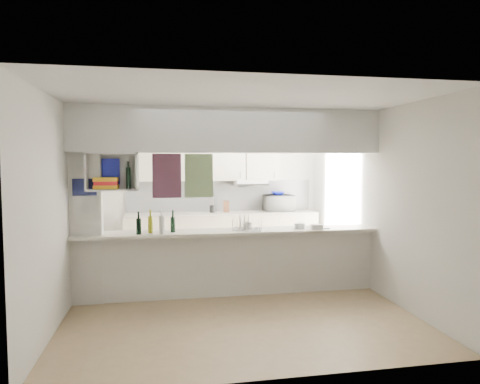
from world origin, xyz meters
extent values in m
plane|color=#9A8059|center=(0.00, 0.00, 0.00)|extent=(4.80, 4.80, 0.00)
plane|color=white|center=(0.00, 0.00, 2.60)|extent=(4.80, 4.80, 0.00)
plane|color=silver|center=(0.00, 2.40, 1.30)|extent=(4.20, 0.00, 4.20)
plane|color=silver|center=(-2.10, 0.00, 1.30)|extent=(0.00, 4.80, 4.80)
plane|color=silver|center=(2.10, 0.00, 1.30)|extent=(0.00, 4.80, 4.80)
cube|color=silver|center=(0.00, 0.00, 0.44)|extent=(4.20, 0.15, 0.88)
cube|color=beige|center=(0.00, 0.00, 0.90)|extent=(4.20, 0.50, 0.04)
cube|color=white|center=(0.00, 0.00, 2.30)|extent=(4.20, 0.50, 0.60)
cube|color=silver|center=(-1.90, 0.00, 1.30)|extent=(0.40, 0.18, 2.60)
cube|color=#191E4C|center=(-1.90, -0.10, 1.55)|extent=(0.30, 0.01, 0.22)
cube|color=white|center=(-1.90, -0.10, 1.32)|extent=(0.30, 0.01, 0.24)
cube|color=black|center=(-0.85, 0.22, 1.68)|extent=(0.40, 0.02, 0.62)
cube|color=#196874|center=(-0.40, 0.22, 1.68)|extent=(0.40, 0.02, 0.62)
cube|color=white|center=(-1.55, -0.10, 1.51)|extent=(0.65, 0.35, 0.02)
cube|color=white|center=(-1.55, -0.10, 1.99)|extent=(0.65, 0.35, 0.02)
cube|color=white|center=(-1.55, 0.06, 1.75)|extent=(0.65, 0.02, 0.50)
cube|color=white|center=(-1.86, -0.10, 1.75)|extent=(0.02, 0.35, 0.50)
cube|color=white|center=(-1.24, -0.10, 1.75)|extent=(0.02, 0.35, 0.50)
cube|color=orange|center=(-1.63, -0.10, 1.55)|extent=(0.30, 0.24, 0.05)
cube|color=red|center=(-1.63, -0.10, 1.60)|extent=(0.28, 0.22, 0.05)
cube|color=orange|center=(-1.63, -0.10, 1.65)|extent=(0.30, 0.24, 0.05)
cube|color=#0D138F|center=(-1.60, 0.02, 1.75)|extent=(0.26, 0.02, 0.34)
cylinder|color=black|center=(-1.35, -0.10, 1.67)|extent=(0.06, 0.06, 0.28)
cube|color=#EDE2C9|center=(0.20, 2.10, 0.45)|extent=(3.60, 0.60, 0.90)
cube|color=beige|center=(0.20, 2.10, 0.91)|extent=(3.60, 0.63, 0.03)
cube|color=silver|center=(0.20, 2.38, 1.22)|extent=(3.60, 0.03, 0.60)
cube|color=#EDE2C9|center=(0.00, 2.23, 1.88)|extent=(2.62, 0.34, 0.72)
cube|color=white|center=(0.75, 2.16, 1.48)|extent=(0.60, 0.46, 0.12)
cube|color=silver|center=(0.75, 1.93, 1.45)|extent=(0.60, 0.02, 0.05)
imported|color=white|center=(1.33, 2.15, 1.08)|extent=(0.57, 0.39, 0.31)
imported|color=#0D138F|center=(1.30, 2.15, 1.27)|extent=(0.27, 0.27, 0.07)
cube|color=silver|center=(0.26, 0.01, 0.93)|extent=(0.48, 0.41, 0.01)
cylinder|color=white|center=(0.16, 0.03, 1.04)|extent=(0.07, 0.20, 0.21)
cylinder|color=white|center=(0.22, 0.02, 1.04)|extent=(0.07, 0.20, 0.21)
cylinder|color=white|center=(0.28, 0.00, 1.04)|extent=(0.07, 0.20, 0.21)
imported|color=white|center=(0.25, -0.06, 0.98)|extent=(0.15, 0.15, 0.10)
cylinder|color=black|center=(-1.23, -0.11, 1.02)|extent=(0.07, 0.07, 0.21)
cylinder|color=black|center=(-1.23, -0.11, 1.18)|extent=(0.03, 0.03, 0.10)
cylinder|color=olive|center=(-1.08, -0.03, 1.03)|extent=(0.07, 0.07, 0.22)
cylinder|color=olive|center=(-1.08, -0.03, 1.19)|extent=(0.03, 0.03, 0.10)
cylinder|color=silver|center=(-0.93, -0.11, 1.04)|extent=(0.07, 0.07, 0.24)
cylinder|color=silver|center=(-0.93, -0.11, 1.21)|extent=(0.03, 0.03, 0.10)
cylinder|color=black|center=(-0.78, -0.03, 1.02)|extent=(0.07, 0.07, 0.21)
cylinder|color=black|center=(-0.78, -0.03, 1.18)|extent=(0.03, 0.03, 0.10)
cylinder|color=silver|center=(1.02, -0.02, 0.96)|extent=(0.15, 0.15, 0.08)
cube|color=silver|center=(1.24, -0.12, 0.95)|extent=(0.15, 0.11, 0.07)
cube|color=black|center=(1.37, -0.09, 0.93)|extent=(0.14, 0.07, 0.01)
cylinder|color=black|center=(0.01, 2.15, 0.99)|extent=(0.10, 0.10, 0.14)
cube|color=#53301C|center=(0.29, 2.18, 1.03)|extent=(0.12, 0.11, 0.21)
camera|label=1|loc=(-0.92, -5.85, 1.87)|focal=32.00mm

